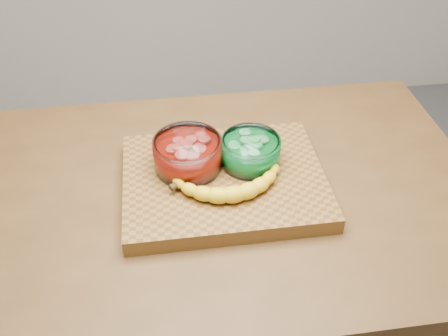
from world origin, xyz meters
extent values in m
cube|color=#523518|center=(0.00, 0.00, 0.45)|extent=(1.20, 0.80, 0.90)
cube|color=brown|center=(0.00, 0.00, 0.92)|extent=(0.45, 0.35, 0.04)
cylinder|color=white|center=(-0.08, 0.04, 0.98)|extent=(0.15, 0.15, 0.07)
cylinder|color=#B51507|center=(-0.08, 0.04, 0.97)|extent=(0.13, 0.13, 0.04)
cylinder|color=#E65748|center=(-0.08, 0.04, 1.00)|extent=(0.13, 0.13, 0.02)
cylinder|color=white|center=(0.07, 0.04, 0.97)|extent=(0.14, 0.14, 0.06)
cylinder|color=#0E9531|center=(0.07, 0.04, 0.96)|extent=(0.11, 0.11, 0.04)
cylinder|color=#6DE780|center=(0.07, 0.04, 0.99)|extent=(0.11, 0.11, 0.02)
camera|label=1|loc=(-0.12, -0.83, 1.68)|focal=40.00mm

